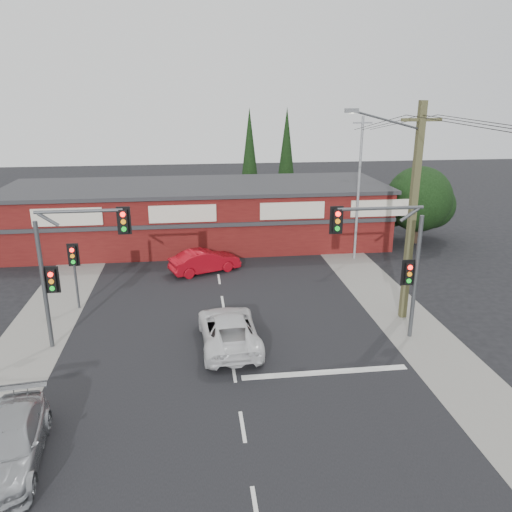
{
  "coord_description": "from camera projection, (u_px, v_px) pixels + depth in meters",
  "views": [
    {
      "loc": [
        -1.28,
        -17.94,
        10.24
      ],
      "look_at": [
        1.38,
        3.0,
        3.38
      ],
      "focal_mm": 35.0,
      "sensor_mm": 36.0,
      "label": 1
    }
  ],
  "objects": [
    {
      "name": "steel_pole",
      "position": [
        359.0,
        187.0,
        31.19
      ],
      "size": [
        1.2,
        0.16,
        9.0
      ],
      "color": "gray",
      "rests_on": "ground"
    },
    {
      "name": "red_sedan",
      "position": [
        205.0,
        261.0,
        29.94
      ],
      "size": [
        4.46,
        2.92,
        1.39
      ],
      "primitive_type": "imported",
      "rotation": [
        0.0,
        0.0,
        1.95
      ],
      "color": "#A50A15",
      "rests_on": "ground"
    },
    {
      "name": "verge_left",
      "position": [
        47.0,
        318.0,
        23.94
      ],
      "size": [
        3.0,
        70.0,
        0.02
      ],
      "primitive_type": "cube",
      "color": "gray",
      "rests_on": "ground"
    },
    {
      "name": "traffic_mast_right",
      "position": [
        392.0,
        253.0,
        20.79
      ],
      "size": [
        3.96,
        0.27,
        5.97
      ],
      "color": "#47494C",
      "rests_on": "ground"
    },
    {
      "name": "conifer_near",
      "position": [
        250.0,
        154.0,
        41.61
      ],
      "size": [
        1.8,
        1.8,
        9.25
      ],
      "color": "#2D2116",
      "rests_on": "ground"
    },
    {
      "name": "conifer_far",
      "position": [
        286.0,
        151.0,
        43.92
      ],
      "size": [
        1.8,
        1.8,
        9.25
      ],
      "color": "#2D2116",
      "rests_on": "ground"
    },
    {
      "name": "silver_suv",
      "position": [
        8.0,
        444.0,
        14.3
      ],
      "size": [
        2.38,
        4.8,
        1.34
      ],
      "primitive_type": "imported",
      "rotation": [
        0.0,
        0.0,
        0.11
      ],
      "color": "#A6A8AC",
      "rests_on": "ground"
    },
    {
      "name": "shop_building",
      "position": [
        198.0,
        214.0,
        35.49
      ],
      "size": [
        27.3,
        8.4,
        4.22
      ],
      "color": "#511010",
      "rests_on": "ground"
    },
    {
      "name": "ground",
      "position": [
        232.0,
        359.0,
        20.24
      ],
      "size": [
        120.0,
        120.0,
        0.0
      ],
      "primitive_type": "plane",
      "color": "black",
      "rests_on": "ground"
    },
    {
      "name": "road_strip",
      "position": [
        224.0,
        309.0,
        24.96
      ],
      "size": [
        14.0,
        70.0,
        0.01
      ],
      "primitive_type": "cube",
      "color": "black",
      "rests_on": "ground"
    },
    {
      "name": "stop_line",
      "position": [
        325.0,
        372.0,
        19.24
      ],
      "size": [
        6.5,
        0.35,
        0.01
      ],
      "primitive_type": "cube",
      "color": "silver",
      "rests_on": "ground"
    },
    {
      "name": "lane_dashes",
      "position": [
        234.0,
        371.0,
        19.31
      ],
      "size": [
        0.12,
        35.64,
        0.01
      ],
      "color": "silver",
      "rests_on": "ground"
    },
    {
      "name": "pedestal_signal",
      "position": [
        74.0,
        263.0,
        24.3
      ],
      "size": [
        0.55,
        0.27,
        3.38
      ],
      "color": "#47494C",
      "rests_on": "ground"
    },
    {
      "name": "power_lines",
      "position": [
        495.0,
        133.0,
        16.13
      ],
      "size": [
        2.01,
        29.0,
        1.22
      ],
      "color": "black",
      "rests_on": "ground"
    },
    {
      "name": "tree_cluster",
      "position": [
        418.0,
        202.0,
        35.67
      ],
      "size": [
        5.9,
        5.1,
        5.5
      ],
      "color": "#2D2116",
      "rests_on": "ground"
    },
    {
      "name": "verge_right",
      "position": [
        387.0,
        300.0,
        25.98
      ],
      "size": [
        3.0,
        70.0,
        0.02
      ],
      "primitive_type": "cube",
      "color": "gray",
      "rests_on": "ground"
    },
    {
      "name": "white_suv",
      "position": [
        229.0,
        329.0,
        21.2
      ],
      "size": [
        2.58,
        5.2,
        1.42
      ],
      "primitive_type": "imported",
      "rotation": [
        0.0,
        0.0,
        3.19
      ],
      "color": "silver",
      "rests_on": "ground"
    },
    {
      "name": "traffic_mast_left",
      "position": [
        68.0,
        258.0,
        20.15
      ],
      "size": [
        3.77,
        0.27,
        5.97
      ],
      "color": "#47494C",
      "rests_on": "ground"
    },
    {
      "name": "utility_pole",
      "position": [
        410.0,
        207.0,
        22.39
      ],
      "size": [
        4.38,
        0.59,
        10.0
      ],
      "color": "brown",
      "rests_on": "ground"
    }
  ]
}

